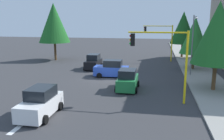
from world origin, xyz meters
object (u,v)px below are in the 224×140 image
at_px(traffic_signal_near_left, 163,52).
at_px(tree_roadside_near, 218,33).
at_px(tree_opposite_side, 54,23).
at_px(car_green, 128,80).
at_px(tree_roadside_far, 183,28).
at_px(car_black, 93,62).
at_px(tree_roadside_mid, 195,36).
at_px(car_blue, 112,69).
at_px(traffic_signal_far_left, 160,36).
at_px(street_lamp_curbside, 193,39).
at_px(car_white, 40,103).

xyz_separation_m(traffic_signal_near_left, tree_roadside_near, (-4.00, 4.80, 1.31)).
height_order(tree_opposite_side, car_green, tree_opposite_side).
distance_m(tree_roadside_near, tree_roadside_far, 20.03).
bearing_deg(traffic_signal_near_left, car_black, -144.01).
relative_size(tree_roadside_far, car_black, 2.14).
bearing_deg(tree_roadside_near, tree_roadside_mid, -177.14).
bearing_deg(tree_roadside_near, car_green, -83.45).
bearing_deg(car_blue, tree_opposite_side, -131.80).
bearing_deg(tree_roadside_far, traffic_signal_far_left, -43.57).
bearing_deg(tree_roadside_far, car_black, -46.35).
relative_size(traffic_signal_far_left, tree_opposite_side, 0.62).
distance_m(tree_roadside_near, car_blue, 11.92).
height_order(street_lamp_curbside, tree_roadside_far, tree_roadside_far).
relative_size(traffic_signal_near_left, tree_roadside_mid, 0.84).
relative_size(tree_roadside_near, tree_roadside_far, 1.04).
relative_size(street_lamp_curbside, car_blue, 1.79).
distance_m(traffic_signal_far_left, car_white, 25.84).
bearing_deg(tree_roadside_mid, street_lamp_curbside, -10.33).
distance_m(traffic_signal_near_left, car_white, 9.78).
relative_size(traffic_signal_near_left, tree_roadside_far, 0.73).
bearing_deg(traffic_signal_far_left, tree_opposite_side, -83.17).
distance_m(traffic_signal_far_left, tree_roadside_far, 5.64).
bearing_deg(traffic_signal_near_left, tree_roadside_near, 129.82).
distance_m(traffic_signal_far_left, traffic_signal_near_left, 20.00).
distance_m(traffic_signal_near_left, tree_roadside_mid, 14.65).
height_order(traffic_signal_near_left, car_green, traffic_signal_near_left).
height_order(street_lamp_curbside, car_white, street_lamp_curbside).
bearing_deg(tree_opposite_side, car_black, 53.15).
relative_size(tree_opposite_side, car_white, 2.24).
relative_size(tree_roadside_mid, car_white, 1.68).
distance_m(traffic_signal_far_left, car_green, 17.46).
height_order(car_white, car_green, same).
xyz_separation_m(car_white, car_black, (-16.34, -0.54, -0.00)).
relative_size(street_lamp_curbside, tree_opposite_side, 0.77).
xyz_separation_m(tree_roadside_far, car_white, (28.30, -12.00, -4.25)).
height_order(tree_roadside_mid, car_black, tree_roadside_mid).
distance_m(car_white, car_black, 16.35).
relative_size(car_blue, car_green, 1.06).
xyz_separation_m(tree_roadside_far, tree_roadside_mid, (10.00, 0.50, -0.67)).
xyz_separation_m(traffic_signal_near_left, tree_roadside_far, (-24.00, 3.80, 1.11)).
height_order(traffic_signal_far_left, car_blue, traffic_signal_far_left).
xyz_separation_m(tree_opposite_side, tree_roadside_mid, (4.00, 21.00, -1.50)).
bearing_deg(car_blue, tree_roadside_far, 149.80).
height_order(traffic_signal_far_left, tree_roadside_near, tree_roadside_near).
xyz_separation_m(tree_roadside_near, tree_roadside_far, (-20.00, -1.00, -0.20)).
bearing_deg(traffic_signal_far_left, car_blue, -24.66).
distance_m(traffic_signal_near_left, car_green, 5.37).
bearing_deg(car_blue, traffic_signal_near_left, 34.59).
bearing_deg(traffic_signal_near_left, car_white, -62.32).
bearing_deg(traffic_signal_far_left, tree_roadside_mid, 35.66).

